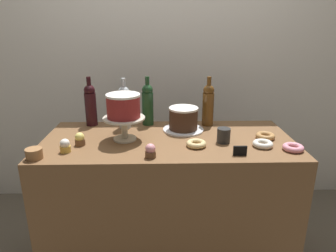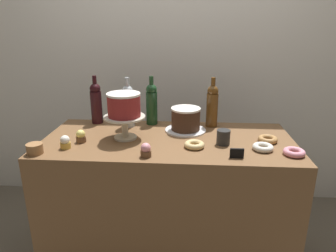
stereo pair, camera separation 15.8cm
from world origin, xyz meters
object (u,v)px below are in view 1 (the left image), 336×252
Objects in this scene: donut_sugar at (263,144)px; donut_pink at (293,148)px; cupcake_strawberry at (150,151)px; wine_bottle_clear at (124,106)px; coffee_cup_ceramic at (224,135)px; wine_bottle_amber at (208,104)px; cupcake_vanilla at (65,146)px; price_sign_chalkboard at (240,151)px; wine_bottle_dark_red at (91,104)px; wine_bottle_green at (148,104)px; cake_stand_pedestal at (124,124)px; cookie_stack at (34,154)px; cupcake_lemon at (80,139)px; donut_maple at (265,136)px; chocolate_round_cake at (183,118)px; donut_glazed at (196,144)px; white_layer_cake at (123,106)px.

donut_pink is at bearing -20.90° from donut_sugar.
wine_bottle_clear is at bearing 110.73° from cupcake_strawberry.
coffee_cup_ceramic is at bearing 160.40° from donut_pink.
wine_bottle_amber reaches higher than cupcake_vanilla.
wine_bottle_clear reaches higher than price_sign_chalkboard.
wine_bottle_dark_red is 1.00× the size of wine_bottle_green.
cake_stand_pedestal reaches higher than cookie_stack.
wine_bottle_clear reaches higher than cupcake_lemon.
donut_maple is 1.60× the size of price_sign_chalkboard.
chocolate_round_cake is 2.19× the size of cookie_stack.
wine_bottle_dark_red is 0.38m from cupcake_lemon.
coffee_cup_ceramic is (0.82, -0.34, -0.10)m from wine_bottle_dark_red.
coffee_cup_ceramic reaches higher than donut_glazed.
wine_bottle_dark_red is 2.91× the size of donut_pink.
cookie_stack is at bearing -148.15° from cupcake_vanilla.
cupcake_lemon reaches higher than price_sign_chalkboard.
cupcake_strawberry is at bearing -159.51° from donut_maple.
cupcake_strawberry is at bearing -58.01° from cake_stand_pedestal.
wine_bottle_clear is at bearing 170.17° from chocolate_round_cake.
white_layer_cake is 1.73× the size of donut_maple.
coffee_cup_ceramic is at bearing -25.11° from wine_bottle_clear.
cookie_stack is (-0.19, -0.18, -0.01)m from cupcake_lemon.
cake_stand_pedestal reaches higher than donut_pink.
donut_sugar is (-0.15, 0.06, 0.00)m from donut_pink.
wine_bottle_amber is 4.38× the size of cupcake_strawberry.
donut_sugar is (0.25, -0.39, -0.13)m from wine_bottle_amber.
wine_bottle_green is (0.38, 0.00, 0.00)m from wine_bottle_dark_red.
donut_sugar is at bearing -9.19° from cake_stand_pedestal.
cookie_stack is at bearing -108.12° from wine_bottle_dark_red.
wine_bottle_green is at bearing 44.73° from cupcake_lemon.
cake_stand_pedestal is at bearing -153.31° from wine_bottle_amber.
cookie_stack is at bearing -149.04° from cake_stand_pedestal.
white_layer_cake is 0.96m from donut_pink.
white_layer_cake reaches higher than cake_stand_pedestal.
cookie_stack reaches higher than price_sign_chalkboard.
wine_bottle_dark_red is 1.02m from price_sign_chalkboard.
cookie_stack is (-0.59, -0.00, -0.01)m from cupcake_strawberry.
chocolate_round_cake is at bearing 149.27° from donut_pink.
price_sign_chalkboard is (1.05, 0.02, -0.00)m from cookie_stack.
donut_pink is (0.77, 0.07, -0.02)m from cupcake_strawberry.
cookie_stack is (-0.55, -0.54, -0.12)m from wine_bottle_green.
donut_maple is (0.85, -0.22, -0.13)m from wine_bottle_clear.
wine_bottle_green reaches higher than donut_sugar.
cookie_stack is at bearing -179.70° from cupcake_strawberry.
cupcake_vanilla reaches higher than price_sign_chalkboard.
donut_maple is 1.33× the size of cookie_stack.
wine_bottle_dark_red is (-0.61, 0.13, 0.06)m from chocolate_round_cake.
cupcake_vanilla is at bearing -153.05° from chocolate_round_cake.
cupcake_vanilla is (-0.30, -0.17, -0.17)m from white_layer_cake.
cake_stand_pedestal is 2.17× the size of donut_maple.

